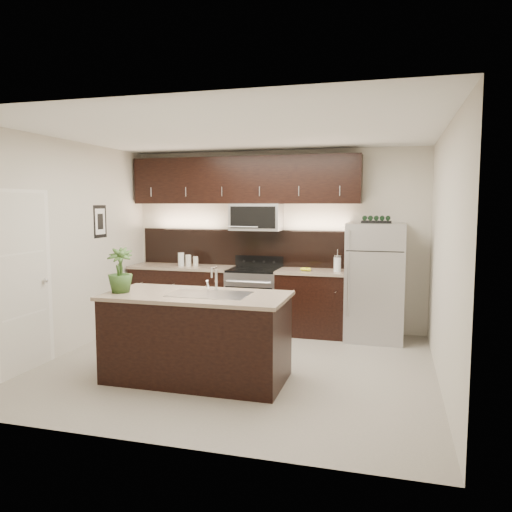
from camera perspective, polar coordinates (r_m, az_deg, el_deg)
The scene contains 12 objects.
ground at distance 6.00m, azimuth -2.28°, elevation -12.45°, with size 4.50×4.50×0.00m, color gray.
room_walls at distance 5.70m, azimuth -3.53°, elevation 3.93°, with size 4.52×4.02×2.71m.
counter_run at distance 7.58m, azimuth -1.69°, elevation -4.88°, with size 3.51×0.65×0.94m.
upper_fixtures at distance 7.58m, azimuth -1.20°, elevation 7.81°, with size 3.49×0.40×1.66m.
island at distance 5.49m, azimuth -6.76°, elevation -9.13°, with size 1.96×0.96×0.94m.
sink_faucet at distance 5.34m, azimuth -5.29°, elevation -4.21°, with size 0.84×0.50×0.28m.
refrigerator at distance 7.14m, azimuth 13.43°, elevation -2.88°, with size 0.79×0.71×1.64m, color #B2B2B7.
wine_rack at distance 7.06m, azimuth 13.60°, elevation 4.06°, with size 0.40×0.25×0.10m.
plant at distance 5.60m, azimuth -15.28°, elevation -1.58°, with size 0.27×0.27×0.48m, color #2F4F1F.
canisters at distance 7.77m, azimuth -7.94°, elevation -0.47°, with size 0.31×0.14×0.21m.
french_press at distance 7.15m, azimuth 9.28°, elevation -0.86°, with size 0.11×0.11×0.31m.
bananas at distance 7.20m, azimuth 5.44°, elevation -1.48°, with size 0.17×0.13×0.05m, color yellow.
Camera 1 is at (1.74, -5.42, 1.90)m, focal length 35.00 mm.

